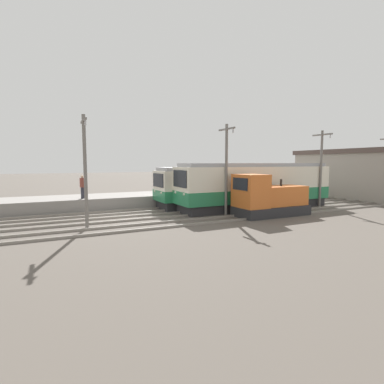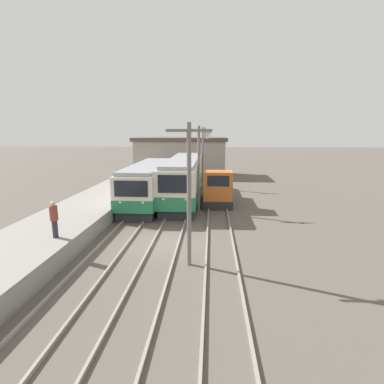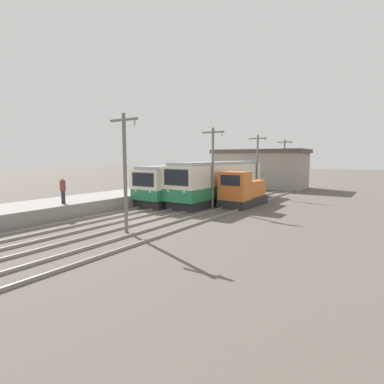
{
  "view_description": "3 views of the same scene",
  "coord_description": "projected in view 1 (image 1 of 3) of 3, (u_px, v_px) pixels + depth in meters",
  "views": [
    {
      "loc": [
        19.89,
        -4.68,
        3.79
      ],
      "look_at": [
        -0.81,
        5.52,
        1.53
      ],
      "focal_mm": 28.0,
      "sensor_mm": 36.0,
      "label": 1
    },
    {
      "loc": [
        2.7,
        -15.61,
        6.16
      ],
      "look_at": [
        1.25,
        6.09,
        1.69
      ],
      "focal_mm": 28.0,
      "sensor_mm": 36.0,
      "label": 2
    },
    {
      "loc": [
        13.83,
        -14.12,
        4.18
      ],
      "look_at": [
        0.92,
        5.17,
        1.47
      ],
      "focal_mm": 28.0,
      "sensor_mm": 36.0,
      "label": 3
    }
  ],
  "objects": [
    {
      "name": "person_on_platform",
      "position": [
        82.0,
        186.0,
        23.5
      ],
      "size": [
        0.38,
        0.38,
        1.84
      ],
      "color": "#282833",
      "rests_on": "platform_left"
    },
    {
      "name": "commuter_train_center",
      "position": [
        256.0,
        188.0,
        24.64
      ],
      "size": [
        2.84,
        13.87,
        3.76
      ],
      "color": "#28282B",
      "rests_on": "ground"
    },
    {
      "name": "track_left",
      "position": [
        116.0,
        212.0,
        22.5
      ],
      "size": [
        1.54,
        60.0,
        0.14
      ],
      "color": "gray",
      "rests_on": "ground"
    },
    {
      "name": "track_right",
      "position": [
        137.0,
        227.0,
        17.32
      ],
      "size": [
        1.54,
        60.0,
        0.14
      ],
      "color": "gray",
      "rests_on": "ground"
    },
    {
      "name": "platform_left",
      "position": [
        107.0,
        201.0,
        25.71
      ],
      "size": [
        4.5,
        54.0,
        0.99
      ],
      "primitive_type": "cube",
      "color": "gray",
      "rests_on": "ground"
    },
    {
      "name": "ground_plane",
      "position": [
        124.0,
        219.0,
        20.18
      ],
      "size": [
        200.0,
        200.0,
        0.0
      ],
      "primitive_type": "plane",
      "color": "#564F47"
    },
    {
      "name": "catenary_mast_far",
      "position": [
        321.0,
        165.0,
        25.62
      ],
      "size": [
        2.0,
        0.2,
        6.52
      ],
      "color": "slate",
      "rests_on": "ground"
    },
    {
      "name": "shunting_locomotive",
      "position": [
        268.0,
        199.0,
        21.44
      ],
      "size": [
        2.4,
        5.5,
        3.0
      ],
      "color": "#28282B",
      "rests_on": "ground"
    },
    {
      "name": "catenary_mast_near",
      "position": [
        85.0,
        167.0,
        17.18
      ],
      "size": [
        2.0,
        0.2,
        6.52
      ],
      "color": "slate",
      "rests_on": "ground"
    },
    {
      "name": "track_center",
      "position": [
        125.0,
        219.0,
        20.0
      ],
      "size": [
        1.54,
        60.0,
        0.14
      ],
      "color": "gray",
      "rests_on": "ground"
    },
    {
      "name": "commuter_train_left",
      "position": [
        219.0,
        188.0,
        26.34
      ],
      "size": [
        2.84,
        11.45,
        3.42
      ],
      "color": "#28282B",
      "rests_on": "ground"
    },
    {
      "name": "station_building",
      "position": [
        356.0,
        173.0,
        32.81
      ],
      "size": [
        12.6,
        6.3,
        5.23
      ],
      "color": "gray",
      "rests_on": "ground"
    },
    {
      "name": "catenary_mast_mid",
      "position": [
        226.0,
        166.0,
        21.4
      ],
      "size": [
        2.0,
        0.2,
        6.52
      ],
      "color": "slate",
      "rests_on": "ground"
    }
  ]
}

